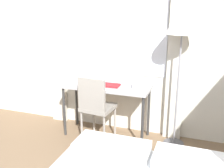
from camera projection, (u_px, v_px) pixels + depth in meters
wall_back_with_window at (135, 39)px, 3.57m from camera, size 5.50×0.13×2.70m
desk at (106, 90)px, 3.59m from camera, size 1.20×0.46×0.75m
desk_chair at (96, 105)px, 3.47m from camera, size 0.44×0.44×0.92m
standing_lamp at (182, 29)px, 3.07m from camera, size 0.41×0.41×1.75m
telephone at (139, 85)px, 3.41m from camera, size 0.16×0.14×0.10m
book at (109, 85)px, 3.52m from camera, size 0.29×0.17×0.02m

